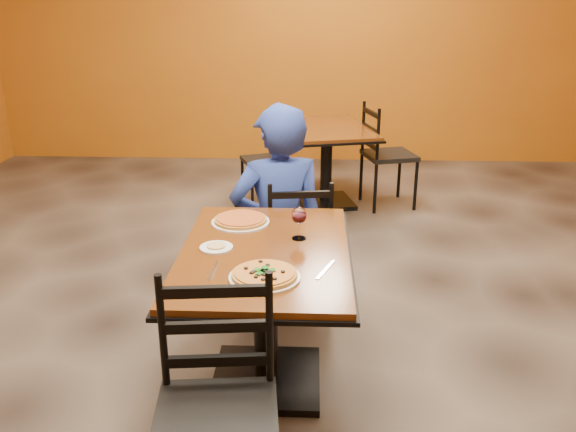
{
  "coord_description": "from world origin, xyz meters",
  "views": [
    {
      "loc": [
        0.22,
        -3.14,
        1.9
      ],
      "look_at": [
        0.1,
        -0.3,
        0.85
      ],
      "focal_mm": 37.61,
      "sensor_mm": 36.0,
      "label": 1
    }
  ],
  "objects_px": {
    "plate_far": "(241,222)",
    "wine_glass": "(299,222)",
    "chair_second_right": "(389,156)",
    "side_plate": "(216,248)",
    "diner": "(278,203)",
    "chair_main_far": "(297,242)",
    "table_second": "(327,148)",
    "plate_main": "(265,277)",
    "chair_main_near": "(216,421)",
    "chair_second_left": "(264,161)",
    "table_main": "(265,286)",
    "pizza_main": "(264,274)",
    "pizza_far": "(241,219)"
  },
  "relations": [
    {
      "from": "table_second",
      "to": "wine_glass",
      "type": "xyz_separation_m",
      "value": [
        -0.19,
        -2.7,
        0.29
      ]
    },
    {
      "from": "chair_main_far",
      "to": "plate_main",
      "type": "distance_m",
      "value": 1.2
    },
    {
      "from": "chair_second_left",
      "to": "plate_far",
      "type": "bearing_deg",
      "value": -19.81
    },
    {
      "from": "plate_far",
      "to": "chair_second_right",
      "type": "bearing_deg",
      "value": 66.36
    },
    {
      "from": "chair_main_far",
      "to": "pizza_main",
      "type": "xyz_separation_m",
      "value": [
        -0.11,
        -1.15,
        0.33
      ]
    },
    {
      "from": "table_second",
      "to": "wine_glass",
      "type": "distance_m",
      "value": 2.72
    },
    {
      "from": "table_main",
      "to": "plate_far",
      "type": "distance_m",
      "value": 0.43
    },
    {
      "from": "plate_main",
      "to": "pizza_main",
      "type": "relative_size",
      "value": 1.09
    },
    {
      "from": "table_second",
      "to": "side_plate",
      "type": "relative_size",
      "value": 7.83
    },
    {
      "from": "table_second",
      "to": "chair_second_right",
      "type": "distance_m",
      "value": 0.59
    },
    {
      "from": "chair_second_right",
      "to": "wine_glass",
      "type": "height_order",
      "value": "chair_second_right"
    },
    {
      "from": "chair_second_right",
      "to": "pizza_main",
      "type": "bearing_deg",
      "value": 148.9
    },
    {
      "from": "side_plate",
      "to": "wine_glass",
      "type": "bearing_deg",
      "value": 19.63
    },
    {
      "from": "chair_main_far",
      "to": "side_plate",
      "type": "relative_size",
      "value": 5.47
    },
    {
      "from": "table_main",
      "to": "diner",
      "type": "bearing_deg",
      "value": 89.56
    },
    {
      "from": "chair_second_left",
      "to": "plate_main",
      "type": "xyz_separation_m",
      "value": [
        0.26,
        -3.15,
        0.34
      ]
    },
    {
      "from": "chair_main_near",
      "to": "chair_second_left",
      "type": "height_order",
      "value": "chair_main_near"
    },
    {
      "from": "diner",
      "to": "side_plate",
      "type": "relative_size",
      "value": 8.02
    },
    {
      "from": "chair_main_near",
      "to": "pizza_far",
      "type": "bearing_deg",
      "value": 86.6
    },
    {
      "from": "chair_main_near",
      "to": "side_plate",
      "type": "distance_m",
      "value": 0.96
    },
    {
      "from": "pizza_far",
      "to": "wine_glass",
      "type": "height_order",
      "value": "wine_glass"
    },
    {
      "from": "chair_second_right",
      "to": "plate_main",
      "type": "distance_m",
      "value": 3.29
    },
    {
      "from": "chair_second_right",
      "to": "side_plate",
      "type": "relative_size",
      "value": 6.01
    },
    {
      "from": "diner",
      "to": "plate_far",
      "type": "relative_size",
      "value": 4.14
    },
    {
      "from": "table_second",
      "to": "chair_main_far",
      "type": "bearing_deg",
      "value": -96.16
    },
    {
      "from": "chair_main_near",
      "to": "chair_main_far",
      "type": "bearing_deg",
      "value": 76.43
    },
    {
      "from": "chair_second_right",
      "to": "pizza_main",
      "type": "xyz_separation_m",
      "value": [
        -0.91,
        -3.15,
        0.29
      ]
    },
    {
      "from": "table_second",
      "to": "plate_main",
      "type": "height_order",
      "value": "plate_main"
    },
    {
      "from": "diner",
      "to": "pizza_far",
      "type": "relative_size",
      "value": 4.58
    },
    {
      "from": "chair_main_near",
      "to": "table_main",
      "type": "bearing_deg",
      "value": 77.66
    },
    {
      "from": "plate_far",
      "to": "wine_glass",
      "type": "bearing_deg",
      "value": -33.05
    },
    {
      "from": "table_second",
      "to": "wine_glass",
      "type": "bearing_deg",
      "value": -94.04
    },
    {
      "from": "table_main",
      "to": "chair_main_near",
      "type": "xyz_separation_m",
      "value": [
        -0.1,
        -0.91,
        -0.07
      ]
    },
    {
      "from": "chair_main_near",
      "to": "plate_far",
      "type": "bearing_deg",
      "value": 86.6
    },
    {
      "from": "diner",
      "to": "pizza_far",
      "type": "distance_m",
      "value": 0.68
    },
    {
      "from": "chair_main_far",
      "to": "plate_main",
      "type": "xyz_separation_m",
      "value": [
        -0.11,
        -1.15,
        0.32
      ]
    },
    {
      "from": "plate_main",
      "to": "plate_far",
      "type": "distance_m",
      "value": 0.68
    },
    {
      "from": "chair_second_left",
      "to": "pizza_main",
      "type": "distance_m",
      "value": 3.18
    },
    {
      "from": "pizza_main",
      "to": "plate_far",
      "type": "xyz_separation_m",
      "value": [
        -0.18,
        0.66,
        -0.02
      ]
    },
    {
      "from": "chair_main_far",
      "to": "plate_far",
      "type": "height_order",
      "value": "chair_main_far"
    },
    {
      "from": "chair_main_near",
      "to": "wine_glass",
      "type": "relative_size",
      "value": 5.36
    },
    {
      "from": "chair_second_left",
      "to": "chair_second_right",
      "type": "relative_size",
      "value": 0.87
    },
    {
      "from": "plate_main",
      "to": "pizza_far",
      "type": "height_order",
      "value": "pizza_far"
    },
    {
      "from": "table_main",
      "to": "wine_glass",
      "type": "xyz_separation_m",
      "value": [
        0.16,
        0.15,
        0.28
      ]
    },
    {
      "from": "chair_second_left",
      "to": "side_plate",
      "type": "distance_m",
      "value": 2.86
    },
    {
      "from": "table_second",
      "to": "chair_main_near",
      "type": "xyz_separation_m",
      "value": [
        -0.45,
        -3.75,
        -0.07
      ]
    },
    {
      "from": "diner",
      "to": "pizza_far",
      "type": "height_order",
      "value": "diner"
    },
    {
      "from": "diner",
      "to": "wine_glass",
      "type": "xyz_separation_m",
      "value": [
        0.15,
        -0.85,
        0.2
      ]
    },
    {
      "from": "chair_second_right",
      "to": "pizza_main",
      "type": "distance_m",
      "value": 3.29
    },
    {
      "from": "chair_main_far",
      "to": "diner",
      "type": "relative_size",
      "value": 0.68
    }
  ]
}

